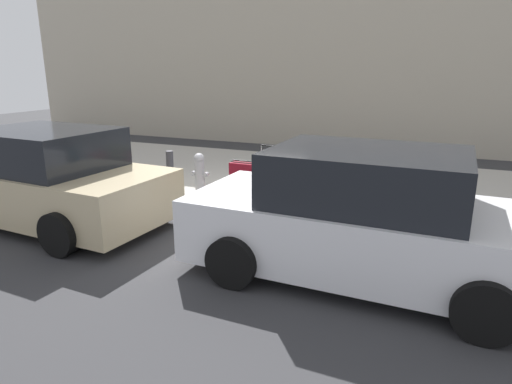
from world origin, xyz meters
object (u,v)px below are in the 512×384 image
object	(u,v)px
suitcase_black_1	(372,188)
suitcase_red_4	(296,187)
suitcase_teal_2	(346,191)
suitcase_navy_0	(397,198)
parked_car_white_0	(365,219)
parked_car_beige_1	(47,179)
suitcase_olive_5	(271,179)
bollard_post	(170,170)
suitcase_maroon_6	(243,179)
fire_hydrant	(200,171)
suitcase_silver_3	(321,188)

from	to	relation	value
suitcase_black_1	suitcase_red_4	size ratio (longest dim) A/B	1.14
suitcase_teal_2	suitcase_red_4	xyz separation A→B (m)	(0.92, 0.07, -0.01)
suitcase_navy_0	parked_car_white_0	world-z (taller)	parked_car_white_0
parked_car_beige_1	suitcase_olive_5	bearing A→B (deg)	-142.59
suitcase_red_4	parked_car_beige_1	size ratio (longest dim) A/B	0.20
suitcase_olive_5	parked_car_beige_1	distance (m)	3.93
suitcase_navy_0	suitcase_olive_5	distance (m)	2.34
suitcase_teal_2	suitcase_olive_5	size ratio (longest dim) A/B	0.77
bollard_post	suitcase_red_4	bearing A→B (deg)	-177.52
bollard_post	parked_car_beige_1	distance (m)	2.43
suitcase_teal_2	suitcase_olive_5	xyz separation A→B (m)	(1.44, 0.03, 0.08)
suitcase_maroon_6	fire_hydrant	xyz separation A→B (m)	(0.99, -0.03, 0.07)
suitcase_maroon_6	bollard_post	size ratio (longest dim) A/B	0.90
suitcase_olive_5	suitcase_navy_0	bearing A→B (deg)	178.96
suitcase_navy_0	suitcase_teal_2	size ratio (longest dim) A/B	0.75
suitcase_olive_5	bollard_post	world-z (taller)	suitcase_olive_5
suitcase_maroon_6	parked_car_white_0	bearing A→B (deg)	139.30
suitcase_silver_3	bollard_post	size ratio (longest dim) A/B	1.05
suitcase_red_4	parked_car_white_0	bearing A→B (deg)	124.87
suitcase_black_1	suitcase_navy_0	bearing A→B (deg)	168.25
suitcase_silver_3	suitcase_red_4	distance (m)	0.47
suitcase_black_1	suitcase_teal_2	size ratio (longest dim) A/B	1.23
suitcase_navy_0	suitcase_black_1	size ratio (longest dim) A/B	0.61
suitcase_black_1	suitcase_silver_3	bearing A→B (deg)	5.64
parked_car_beige_1	suitcase_red_4	bearing A→B (deg)	-147.19
suitcase_navy_0	bollard_post	size ratio (longest dim) A/B	0.76
suitcase_black_1	suitcase_maroon_6	bearing A→B (deg)	2.06
parked_car_white_0	parked_car_beige_1	distance (m)	5.27
suitcase_olive_5	parked_car_white_0	bearing A→B (deg)	132.15
suitcase_black_1	fire_hydrant	size ratio (longest dim) A/B	1.28
suitcase_maroon_6	parked_car_white_0	size ratio (longest dim) A/B	0.16
parked_car_beige_1	suitcase_black_1	bearing A→B (deg)	-154.09
suitcase_teal_2	bollard_post	world-z (taller)	same
suitcase_silver_3	suitcase_maroon_6	distance (m)	1.56
suitcase_red_4	suitcase_silver_3	bearing A→B (deg)	179.79
suitcase_navy_0	fire_hydrant	size ratio (longest dim) A/B	0.78
suitcase_silver_3	suitcase_maroon_6	xyz separation A→B (m)	(1.56, -0.00, 0.02)
suitcase_silver_3	suitcase_red_4	size ratio (longest dim) A/B	0.96
suitcase_red_4	parked_car_beige_1	xyz separation A→B (m)	(3.63, 2.34, 0.34)
suitcase_black_1	fire_hydrant	distance (m)	3.45
suitcase_black_1	suitcase_teal_2	xyz separation A→B (m)	(0.45, 0.02, -0.09)
suitcase_maroon_6	suitcase_navy_0	bearing A→B (deg)	179.93
bollard_post	parked_car_white_0	bearing A→B (deg)	152.71
bollard_post	suitcase_silver_3	bearing A→B (deg)	-177.92
suitcase_black_1	suitcase_olive_5	bearing A→B (deg)	1.51
suitcase_navy_0	suitcase_teal_2	distance (m)	0.89
parked_car_white_0	fire_hydrant	bearing A→B (deg)	-32.64
suitcase_black_1	fire_hydrant	bearing A→B (deg)	0.89
suitcase_teal_2	suitcase_black_1	bearing A→B (deg)	-177.42
parked_car_beige_1	suitcase_teal_2	bearing A→B (deg)	-152.11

